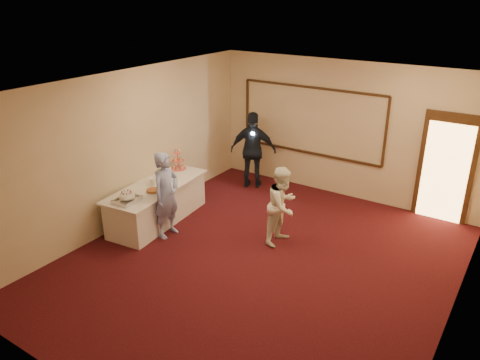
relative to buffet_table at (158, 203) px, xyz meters
The scene contains 14 objects.
floor 2.58m from the buffet_table, ahead, with size 7.00×7.00×0.00m, color black.
room_walls 3.03m from the buffet_table, ahead, with size 6.04×7.04×3.02m.
wall_molding 3.88m from the buffet_table, 61.83° to the left, with size 3.45×0.04×1.55m.
doorway 5.74m from the buffet_table, 34.58° to the left, with size 1.05×0.07×2.20m.
buffet_table is the anchor object (origin of this frame).
pavlova_tray 0.98m from the buffet_table, 83.99° to the right, with size 0.39×0.53×0.19m.
cupcake_stand 1.12m from the buffet_table, 103.88° to the left, with size 0.34×0.34×0.49m.
plate_stack_a 0.46m from the buffet_table, behind, with size 0.19×0.19×0.15m.
plate_stack_b 0.56m from the buffet_table, 69.50° to the left, with size 0.21×0.21×0.18m.
tart 0.53m from the buffet_table, 57.09° to the right, with size 0.29×0.29×0.06m.
man 0.79m from the buffet_table, 30.64° to the right, with size 0.60×0.39×1.65m, color #8B9DDD.
woman 2.59m from the buffet_table, 14.18° to the left, with size 0.71×0.55×1.46m, color white.
guest 2.68m from the buffet_table, 75.47° to the left, with size 1.05×0.44×1.80m, color black.
camera_flash 2.67m from the buffet_table, 72.37° to the left, with size 0.07×0.04×0.05m, color white.
Camera 1 is at (3.51, -5.93, 4.36)m, focal length 35.00 mm.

